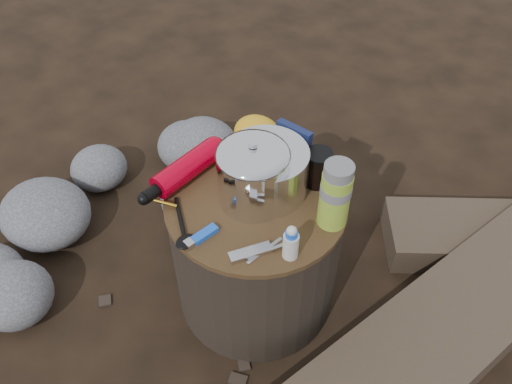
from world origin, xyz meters
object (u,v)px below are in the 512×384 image
Objects in this scene: camping_pot at (253,173)px; travel_mug at (318,168)px; fuel_bottle at (187,168)px; thermos at (335,195)px; stump at (256,251)px; log_main at (485,296)px.

travel_mug is at bearing 57.71° from camping_pot.
thermos is (0.40, 0.11, 0.06)m from fuel_bottle.
thermos reaches higher than camping_pot.
thermos is at bearing 17.44° from stump.
travel_mug is (0.10, 0.16, -0.04)m from camping_pot.
thermos is 0.15m from travel_mug.
fuel_bottle is 2.67× the size of travel_mug.
log_main is 6.29× the size of fuel_bottle.
fuel_bottle is at bearing -164.08° from thermos.
thermos is at bearing -40.18° from travel_mug.
travel_mug is at bearing -140.78° from log_main.
stump is 0.38m from thermos.
fuel_bottle is at bearing -137.14° from log_main.
travel_mug is at bearing 37.44° from fuel_bottle.
thermos is (0.20, 0.06, 0.32)m from stump.
log_main is 0.71m from travel_mug.
thermos reaches higher than travel_mug.
stump is at bearing 5.61° from camping_pot.
log_main is 0.86m from camping_pot.
camping_pot is 1.76× the size of travel_mug.
thermos is at bearing -126.23° from log_main.
camping_pot is at bearing -163.04° from thermos.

